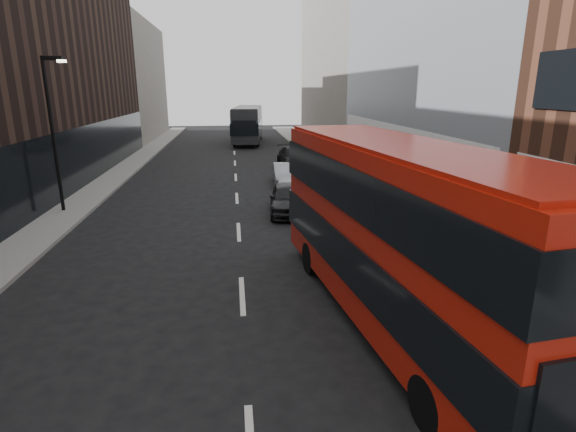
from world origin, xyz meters
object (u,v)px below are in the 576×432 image
object	(u,v)px
car_a	(287,198)
car_c	(295,158)
red_bus	(399,228)
grey_bus	(248,123)
car_b	(284,174)
street_lamp	(53,125)

from	to	relation	value
car_a	car_c	size ratio (longest dim) A/B	0.78
car_c	red_bus	bearing A→B (deg)	-95.60
grey_bus	car_a	distance (m)	29.50
car_a	car_c	distance (m)	12.50
car_a	car_b	size ratio (longest dim) A/B	1.08
car_a	car_c	xyz separation A→B (m)	(2.10, 12.33, 0.07)
street_lamp	car_b	size ratio (longest dim) A/B	1.82
grey_bus	car_a	bearing A→B (deg)	-82.92
red_bus	car_b	world-z (taller)	red_bus
car_b	red_bus	bearing A→B (deg)	-86.11
car_b	car_c	xyz separation A→B (m)	(1.47, 5.61, 0.14)
street_lamp	car_b	xyz separation A→B (m)	(11.24, 5.47, -3.55)
red_bus	car_b	bearing A→B (deg)	85.65
street_lamp	red_bus	bearing A→B (deg)	-45.00
street_lamp	car_a	distance (m)	11.23
street_lamp	car_c	xyz separation A→B (m)	(12.70, 11.08, -3.40)
car_a	car_b	bearing A→B (deg)	89.62
street_lamp	car_c	world-z (taller)	street_lamp
car_a	red_bus	bearing A→B (deg)	-77.53
red_bus	grey_bus	size ratio (longest dim) A/B	0.95
grey_bus	car_b	distance (m)	22.83
street_lamp	grey_bus	bearing A→B (deg)	70.81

